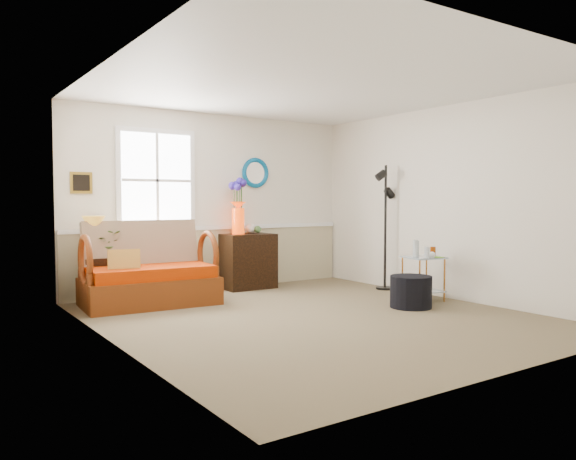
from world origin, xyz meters
TOP-DOWN VIEW (x-y plane):
  - floor at (0.00, 0.00)m, footprint 4.50×5.00m
  - ceiling at (0.00, 0.00)m, footprint 4.50×5.00m
  - walls at (0.00, 0.00)m, footprint 4.51×5.01m
  - wainscot at (0.00, 2.48)m, footprint 4.46×0.02m
  - chair_rail at (0.00, 2.47)m, footprint 4.46×0.04m
  - window at (-0.90, 2.47)m, footprint 1.14×0.06m
  - picture at (-1.92, 2.48)m, footprint 0.28×0.03m
  - mirror at (0.70, 2.48)m, footprint 0.47×0.07m
  - loveseat at (-1.28, 1.77)m, footprint 1.68×1.03m
  - throw_pillow at (-1.63, 1.68)m, footprint 0.39×0.19m
  - lamp_stand at (-1.80, 2.21)m, footprint 0.38×0.38m
  - table_lamp at (-1.84, 2.23)m, footprint 0.38×0.38m
  - potted_plant at (-1.67, 2.18)m, footprint 0.34×0.37m
  - cabinet at (0.43, 2.24)m, footprint 0.78×0.51m
  - flower_vase at (0.28, 2.27)m, footprint 0.27×0.27m
  - side_table at (1.83, 0.05)m, footprint 0.54×0.54m
  - tabletop_items at (1.82, -0.00)m, footprint 0.45×0.45m
  - floor_lamp at (2.07, 1.02)m, footprint 0.34×0.34m
  - ottoman at (1.33, -0.21)m, footprint 0.68×0.68m

SIDE VIEW (x-z plane):
  - floor at x=0.00m, z-range -0.01..0.01m
  - ottoman at x=1.33m, z-range 0.00..0.39m
  - side_table at x=1.83m, z-range 0.00..0.58m
  - lamp_stand at x=-1.80m, z-range 0.00..0.59m
  - cabinet at x=0.43m, z-range 0.00..0.82m
  - wainscot at x=0.00m, z-range 0.00..0.90m
  - loveseat at x=-1.28m, z-range 0.00..1.06m
  - throw_pillow at x=-1.63m, z-range 0.35..0.73m
  - tabletop_items at x=1.82m, z-range 0.58..0.81m
  - potted_plant at x=-1.67m, z-range 0.59..0.86m
  - table_lamp at x=-1.84m, z-range 0.59..1.12m
  - chair_rail at x=0.00m, z-range 0.89..0.95m
  - floor_lamp at x=2.07m, z-range 0.00..1.84m
  - flower_vase at x=0.28m, z-range 0.82..1.63m
  - walls at x=0.00m, z-range 0.00..2.60m
  - picture at x=-1.92m, z-range 1.41..1.69m
  - window at x=-0.90m, z-range 0.88..2.32m
  - mirror at x=0.70m, z-range 1.51..1.99m
  - ceiling at x=0.00m, z-range 2.60..2.60m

